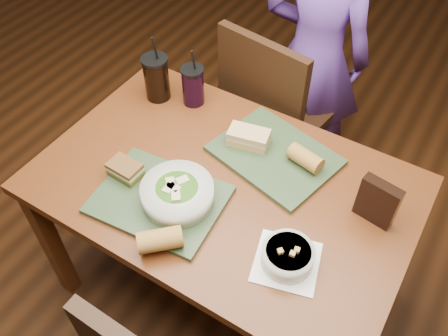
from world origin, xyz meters
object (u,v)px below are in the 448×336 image
(soup_bowl, at_px, (288,256))
(diner, at_px, (315,56))
(cup_cola, at_px, (157,78))
(cup_berry, at_px, (193,85))
(chair_far, at_px, (269,113))
(tray_far, at_px, (275,155))
(baguette_far, at_px, (305,158))
(dining_table, at_px, (224,197))
(chip_bag, at_px, (378,202))
(salad_bowl, at_px, (177,193))
(sandwich_far, at_px, (249,137))
(sandwich_near, at_px, (125,170))
(tray_near, at_px, (159,200))
(baguette_near, at_px, (160,240))

(soup_bowl, bearing_deg, diner, 109.85)
(diner, xyz_separation_m, cup_cola, (-0.41, -0.66, 0.14))
(diner, relative_size, cup_berry, 5.60)
(chair_far, distance_m, cup_cola, 0.57)
(tray_far, height_order, cup_cola, cup_cola)
(baguette_far, bearing_deg, dining_table, -135.61)
(soup_bowl, distance_m, cup_berry, 0.82)
(soup_bowl, distance_m, cup_cola, 0.91)
(tray_far, bearing_deg, chip_bag, -10.76)
(tray_far, height_order, salad_bowl, salad_bowl)
(dining_table, distance_m, sandwich_far, 0.24)
(tray_far, relative_size, sandwich_near, 3.63)
(tray_near, bearing_deg, baguette_near, -51.15)
(diner, relative_size, cup_cola, 4.89)
(chair_far, distance_m, chip_bag, 0.84)
(chair_far, relative_size, tray_far, 2.37)
(dining_table, bearing_deg, salad_bowl, -115.55)
(tray_near, distance_m, chip_bag, 0.71)
(soup_bowl, height_order, sandwich_far, same)
(salad_bowl, bearing_deg, chip_bag, 26.52)
(sandwich_near, distance_m, baguette_near, 0.33)
(sandwich_far, bearing_deg, dining_table, -86.27)
(dining_table, relative_size, tray_near, 3.10)
(dining_table, xyz_separation_m, salad_bowl, (-0.08, -0.16, 0.15))
(diner, height_order, sandwich_far, diner)
(sandwich_near, distance_m, chip_bag, 0.84)
(sandwich_near, xyz_separation_m, cup_cola, (-0.17, 0.42, 0.05))
(sandwich_far, height_order, baguette_far, baguette_far)
(tray_far, bearing_deg, sandwich_near, -137.29)
(dining_table, bearing_deg, chair_far, 102.22)
(tray_near, xyz_separation_m, baguette_near, (0.12, -0.15, 0.04))
(tray_near, bearing_deg, sandwich_far, 71.68)
(diner, xyz_separation_m, cup_berry, (-0.27, -0.61, 0.13))
(baguette_near, bearing_deg, diner, 91.89)
(tray_far, xyz_separation_m, chip_bag, (0.40, -0.08, 0.07))
(tray_far, distance_m, baguette_near, 0.55)
(sandwich_near, bearing_deg, cup_berry, 93.90)
(salad_bowl, xyz_separation_m, cup_cola, (-0.39, 0.42, 0.04))
(dining_table, distance_m, baguette_far, 0.32)
(tray_near, distance_m, tray_far, 0.45)
(baguette_far, distance_m, cup_cola, 0.68)
(tray_far, height_order, soup_bowl, soup_bowl)
(diner, distance_m, tray_far, 0.73)
(salad_bowl, bearing_deg, baguette_near, -71.41)
(sandwich_far, height_order, cup_berry, cup_berry)
(sandwich_far, xyz_separation_m, chip_bag, (0.51, -0.07, 0.04))
(dining_table, height_order, tray_near, tray_near)
(baguette_near, bearing_deg, salad_bowl, 108.59)
(tray_far, height_order, baguette_near, baguette_near)
(soup_bowl, xyz_separation_m, cup_berry, (-0.66, 0.47, 0.05))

